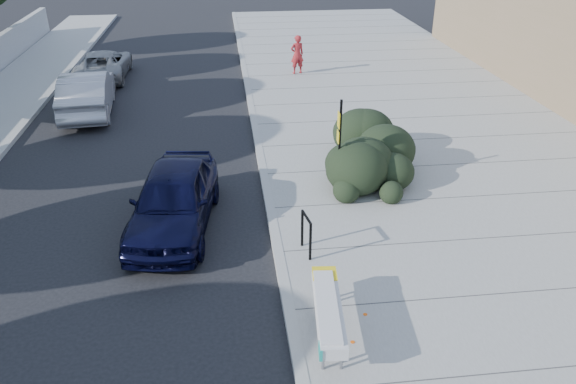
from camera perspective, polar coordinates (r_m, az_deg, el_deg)
The scene contains 11 objects.
ground at distance 12.57m, azimuth -0.96°, elevation -6.66°, with size 120.00×120.00×0.00m, color black.
sidewalk_near at distance 18.12m, azimuth 15.26°, elevation 3.84°, with size 11.20×50.00×0.15m, color gray.
curb_near at distance 16.89m, azimuth -2.73°, elevation 3.11°, with size 0.22×50.00×0.17m, color #9E9E99.
bench at distance 10.07m, azimuth 4.11°, elevation -11.83°, with size 0.69×2.28×0.68m.
bike_rack at distance 12.18m, azimuth 1.87°, elevation -3.95°, with size 0.15×0.63×0.93m.
sign_post at distance 14.55m, azimuth 5.21°, elevation 5.27°, with size 0.09×0.29×2.51m.
hedge at distance 16.05m, azimuth 7.98°, elevation 4.75°, with size 2.05×4.09×1.54m, color black.
sedan_navy at distance 13.60m, azimuth -11.54°, elevation -0.71°, with size 1.78×4.43×1.51m, color black.
wagon_silver at distance 22.19m, azimuth -19.74°, elevation 9.48°, with size 1.64×4.71×1.55m, color #ABABB0.
suv_silver at distance 26.70m, azimuth -18.21°, elevation 12.24°, with size 2.03×4.41×1.22m, color gray.
pedestrian at distance 25.53m, azimuth 0.94°, elevation 13.80°, with size 0.62×0.40×1.69m, color maroon.
Camera 1 is at (-1.02, -10.34, 7.07)m, focal length 35.00 mm.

